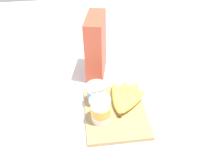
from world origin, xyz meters
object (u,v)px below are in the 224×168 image
object	(u,v)px
yogurt_cup_front	(101,110)
yogurt_cup_back	(97,94)
cutting_board	(115,112)
banana_bunch	(125,98)
cereal_box	(96,46)

from	to	relation	value
yogurt_cup_front	yogurt_cup_back	size ratio (longest dim) A/B	1.14
cutting_board	banana_bunch	world-z (taller)	banana_bunch
banana_bunch	cutting_board	bearing A→B (deg)	134.83
cereal_box	cutting_board	bearing A→B (deg)	-158.83
cutting_board	yogurt_cup_back	bearing A→B (deg)	47.56
yogurt_cup_front	cutting_board	bearing A→B (deg)	-57.75
yogurt_cup_front	banana_bunch	size ratio (longest dim) A/B	0.49
cutting_board	yogurt_cup_back	distance (m)	0.10
cereal_box	yogurt_cup_back	size ratio (longest dim) A/B	3.19
cutting_board	cereal_box	xyz separation A→B (m)	(0.28, 0.04, 0.12)
cutting_board	yogurt_cup_front	size ratio (longest dim) A/B	3.01
banana_bunch	yogurt_cup_front	bearing A→B (deg)	128.30
cutting_board	banana_bunch	xyz separation A→B (m)	(0.04, -0.04, 0.03)
cutting_board	banana_bunch	bearing A→B (deg)	-45.17
cereal_box	yogurt_cup_back	distance (m)	0.23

